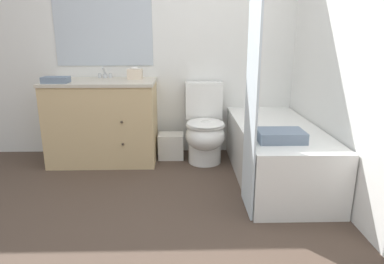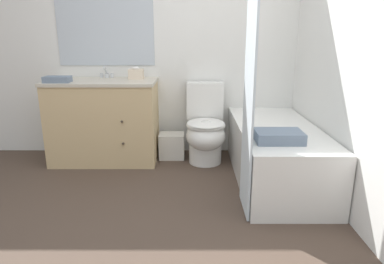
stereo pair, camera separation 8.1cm
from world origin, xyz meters
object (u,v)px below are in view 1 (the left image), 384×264
sink_faucet (105,75)px  bath_towel_folded (280,136)px  wastebasket (171,146)px  tissue_box (135,74)px  vanity_cabinet (104,121)px  toilet (205,129)px  bathtub (275,152)px  hand_towel_folded (56,80)px

sink_faucet → bath_towel_folded: 1.95m
sink_faucet → wastebasket: (0.68, -0.15, -0.73)m
wastebasket → tissue_box: bearing=171.8°
sink_faucet → vanity_cabinet: bearing=-90.0°
toilet → bathtub: 0.76m
bathtub → hand_towel_folded: size_ratio=6.53×
vanity_cabinet → tissue_box: (0.32, 0.11, 0.46)m
vanity_cabinet → toilet: (1.03, -0.05, -0.09)m
bathtub → vanity_cabinet: bearing=163.0°
sink_faucet → wastebasket: bearing=-12.1°
hand_towel_folded → bathtub: bearing=-9.4°
bathtub → wastebasket: 1.11m
bathtub → hand_towel_folded: hand_towel_folded is taller
bathtub → tissue_box: 1.58m
wastebasket → hand_towel_folded: hand_towel_folded is taller
toilet → wastebasket: 0.42m
sink_faucet → tissue_box: (0.32, -0.09, 0.02)m
sink_faucet → bathtub: (1.63, -0.70, -0.61)m
wastebasket → sink_faucet: bearing=167.9°
toilet → wastebasket: size_ratio=3.01×
vanity_cabinet → toilet: 1.03m
toilet → hand_towel_folded: 1.50m
vanity_cabinet → toilet: vanity_cabinet is taller
vanity_cabinet → wastebasket: bearing=4.7°
bath_towel_folded → bathtub: bearing=77.8°
sink_faucet → hand_towel_folded: (-0.37, -0.37, -0.01)m
tissue_box → bath_towel_folded: 1.65m
sink_faucet → bathtub: sink_faucet is taller
wastebasket → bath_towel_folded: bath_towel_folded is taller
tissue_box → bath_towel_folded: bearing=-41.3°
sink_faucet → bathtub: 1.88m
sink_faucet → tissue_box: same height
vanity_cabinet → bathtub: bearing=-17.0°
bathtub → hand_towel_folded: 2.12m
bathtub → bath_towel_folded: (-0.10, -0.46, 0.29)m
bathtub → wastebasket: size_ratio=5.99×
tissue_box → bathtub: bearing=-24.9°
bathtub → wastebasket: bearing=149.8°
toilet → hand_towel_folded: (-1.40, -0.11, 0.52)m
sink_faucet → hand_towel_folded: bearing=-135.4°
bathtub → tissue_box: bearing=155.1°
sink_faucet → tissue_box: 0.34m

